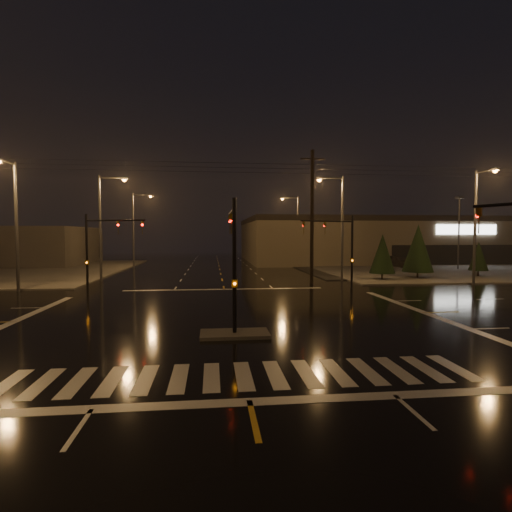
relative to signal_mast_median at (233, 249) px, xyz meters
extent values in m
plane|color=black|center=(0.00, 3.07, -3.75)|extent=(140.00, 140.00, 0.00)
cube|color=#484540|center=(30.00, 33.07, -3.69)|extent=(36.00, 36.00, 0.12)
cube|color=#484540|center=(0.00, -0.93, -3.68)|extent=(3.00, 1.60, 0.15)
cube|color=beige|center=(0.00, -5.93, -3.75)|extent=(15.00, 2.60, 0.01)
cube|color=beige|center=(0.00, -7.93, -3.75)|extent=(16.00, 0.50, 0.01)
cube|color=beige|center=(0.00, 14.07, -3.75)|extent=(16.00, 0.50, 0.01)
cube|color=black|center=(35.00, 31.07, -3.71)|extent=(50.00, 24.00, 0.08)
cube|color=brown|center=(35.00, 49.07, -0.25)|extent=(60.00, 28.00, 7.00)
cube|color=black|center=(35.00, 49.07, 3.05)|extent=(60.20, 28.20, 0.80)
cube|color=white|center=(35.00, 34.97, 1.45)|extent=(9.00, 0.20, 1.40)
cube|color=black|center=(35.00, 35.02, -2.15)|extent=(22.00, 0.15, 2.80)
cylinder|color=black|center=(0.00, -0.93, -0.75)|extent=(0.18, 0.18, 6.00)
cylinder|color=black|center=(0.00, 1.32, 1.75)|extent=(0.12, 4.50, 0.12)
imported|color=#594707|center=(0.00, 3.35, 1.70)|extent=(0.16, 0.20, 1.00)
cube|color=#594707|center=(0.00, -0.93, -1.45)|extent=(0.25, 0.18, 0.35)
cylinder|color=black|center=(10.50, 13.57, -0.75)|extent=(0.18, 0.18, 6.00)
cylinder|color=black|center=(8.15, 12.72, 1.75)|extent=(4.74, 1.82, 0.12)
imported|color=#594707|center=(6.04, 11.95, 1.70)|extent=(0.24, 0.22, 1.00)
cube|color=#594707|center=(10.50, 13.57, -1.45)|extent=(0.25, 0.18, 0.35)
cylinder|color=black|center=(-10.50, 13.57, -0.75)|extent=(0.18, 0.18, 6.00)
cylinder|color=black|center=(-8.15, 12.72, 1.75)|extent=(4.74, 1.82, 0.12)
imported|color=#594707|center=(-6.04, 11.95, 1.70)|extent=(0.24, 0.22, 1.00)
cube|color=#594707|center=(-10.50, 13.57, -1.45)|extent=(0.25, 0.18, 0.35)
imported|color=#594707|center=(9.20, -3.86, 1.70)|extent=(0.22, 0.24, 1.00)
cylinder|color=#38383A|center=(-11.50, 21.07, 1.25)|extent=(0.24, 0.24, 10.00)
cylinder|color=#38383A|center=(-10.30, 21.07, 6.05)|extent=(2.40, 0.14, 0.14)
cube|color=#38383A|center=(-9.20, 21.07, 6.00)|extent=(0.70, 0.30, 0.18)
sphere|color=orange|center=(-9.20, 21.07, 5.87)|extent=(0.32, 0.32, 0.32)
cylinder|color=#38383A|center=(-11.50, 37.07, 1.25)|extent=(0.24, 0.24, 10.00)
cylinder|color=#38383A|center=(-10.30, 37.07, 6.05)|extent=(2.40, 0.14, 0.14)
cube|color=#38383A|center=(-9.20, 37.07, 6.00)|extent=(0.70, 0.30, 0.18)
sphere|color=orange|center=(-9.20, 37.07, 5.87)|extent=(0.32, 0.32, 0.32)
cylinder|color=#38383A|center=(11.50, 19.07, 1.25)|extent=(0.24, 0.24, 10.00)
cylinder|color=#38383A|center=(10.30, 19.07, 6.05)|extent=(2.40, 0.14, 0.14)
cube|color=#38383A|center=(9.20, 19.07, 6.00)|extent=(0.70, 0.30, 0.18)
sphere|color=orange|center=(9.20, 19.07, 5.87)|extent=(0.32, 0.32, 0.32)
cylinder|color=#38383A|center=(11.50, 39.07, 1.25)|extent=(0.24, 0.24, 10.00)
cylinder|color=#38383A|center=(10.30, 39.07, 6.05)|extent=(2.40, 0.14, 0.14)
cube|color=#38383A|center=(9.20, 39.07, 6.00)|extent=(0.70, 0.30, 0.18)
sphere|color=orange|center=(9.20, 39.07, 5.87)|extent=(0.32, 0.32, 0.32)
cylinder|color=#38383A|center=(-16.00, 14.57, 1.25)|extent=(0.24, 0.24, 10.00)
cylinder|color=#38383A|center=(-16.00, 13.37, 6.05)|extent=(0.14, 2.40, 0.14)
cylinder|color=#38383A|center=(22.00, 14.57, 1.25)|extent=(0.24, 0.24, 10.00)
cylinder|color=#38383A|center=(22.00, 13.37, 6.05)|extent=(0.14, 2.40, 0.14)
cube|color=#38383A|center=(22.00, 12.27, 6.00)|extent=(0.30, 0.70, 0.18)
sphere|color=orange|center=(22.00, 12.27, 5.87)|extent=(0.32, 0.32, 0.32)
cylinder|color=black|center=(8.00, 17.07, 2.25)|extent=(0.32, 0.32, 12.00)
cube|color=black|center=(8.00, 17.07, 7.45)|extent=(2.20, 0.12, 0.12)
cylinder|color=black|center=(15.49, 18.91, -3.40)|extent=(0.18, 0.18, 0.70)
cone|color=black|center=(15.49, 18.91, -1.15)|extent=(2.43, 2.43, 3.80)
cylinder|color=black|center=(19.68, 19.94, -3.40)|extent=(0.18, 0.18, 0.70)
cone|color=black|center=(19.68, 19.94, -0.67)|extent=(3.05, 3.05, 4.76)
cylinder|color=black|center=(26.66, 20.53, -3.40)|extent=(0.18, 0.18, 0.70)
cone|color=black|center=(26.66, 20.53, -1.54)|extent=(1.94, 1.94, 3.02)
imported|color=black|center=(24.19, 33.40, -2.91)|extent=(3.28, 5.30, 1.68)
camera|label=1|loc=(-0.96, -18.16, 0.64)|focal=28.00mm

